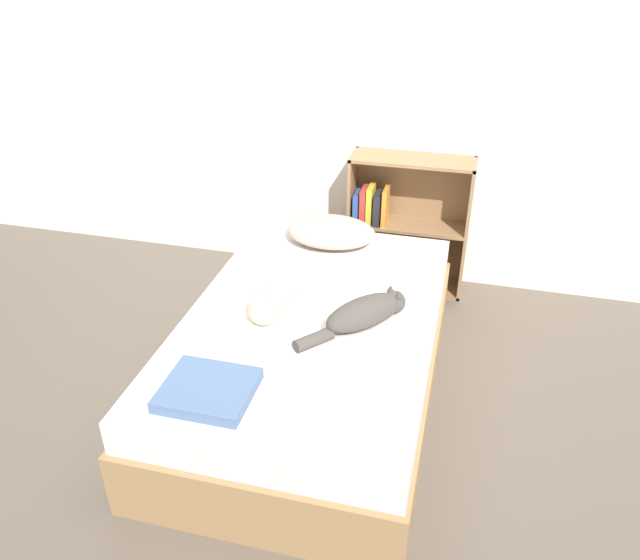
{
  "coord_description": "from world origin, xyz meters",
  "views": [
    {
      "loc": [
        0.66,
        -2.43,
        2.15
      ],
      "look_at": [
        0.0,
        0.15,
        0.58
      ],
      "focal_mm": 35.0,
      "sensor_mm": 36.0,
      "label": 1
    }
  ],
  "objects_px": {
    "pillow": "(331,232)",
    "bookshelf": "(403,219)",
    "cat_dark": "(365,312)",
    "cat_light": "(275,298)",
    "bed": "(313,353)"
  },
  "relations": [
    {
      "from": "cat_light",
      "to": "bookshelf",
      "type": "relative_size",
      "value": 0.63
    },
    {
      "from": "cat_light",
      "to": "bookshelf",
      "type": "distance_m",
      "value": 1.34
    },
    {
      "from": "cat_dark",
      "to": "bookshelf",
      "type": "bearing_deg",
      "value": 40.77
    },
    {
      "from": "cat_light",
      "to": "cat_dark",
      "type": "height_order",
      "value": "cat_light"
    },
    {
      "from": "bed",
      "to": "pillow",
      "type": "relative_size",
      "value": 3.74
    },
    {
      "from": "pillow",
      "to": "cat_light",
      "type": "distance_m",
      "value": 0.79
    },
    {
      "from": "bed",
      "to": "bookshelf",
      "type": "height_order",
      "value": "bookshelf"
    },
    {
      "from": "pillow",
      "to": "bookshelf",
      "type": "distance_m",
      "value": 0.61
    },
    {
      "from": "bookshelf",
      "to": "bed",
      "type": "bearing_deg",
      "value": -102.58
    },
    {
      "from": "bed",
      "to": "cat_dark",
      "type": "xyz_separation_m",
      "value": [
        0.27,
        -0.04,
        0.31
      ]
    },
    {
      "from": "bed",
      "to": "cat_dark",
      "type": "distance_m",
      "value": 0.41
    },
    {
      "from": "pillow",
      "to": "bookshelf",
      "type": "xyz_separation_m",
      "value": [
        0.36,
        0.48,
        -0.09
      ]
    },
    {
      "from": "cat_dark",
      "to": "cat_light",
      "type": "bearing_deg",
      "value": 130.36
    },
    {
      "from": "cat_light",
      "to": "cat_dark",
      "type": "relative_size",
      "value": 1.08
    },
    {
      "from": "cat_dark",
      "to": "bookshelf",
      "type": "xyz_separation_m",
      "value": [
        0.01,
        1.27,
        -0.09
      ]
    }
  ]
}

